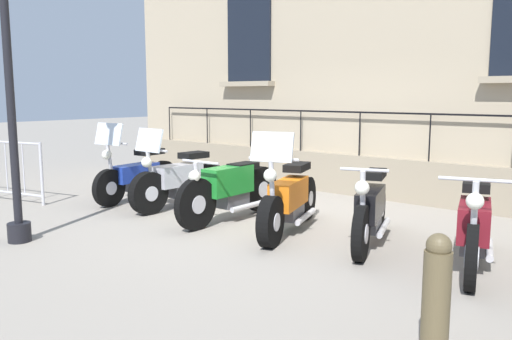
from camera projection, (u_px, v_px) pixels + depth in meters
ground_plane at (272, 222)px, 7.53m from camera, size 60.00×60.00×0.00m
motorcycle_blue at (137, 176)px, 9.02m from camera, size 1.91×0.69×1.37m
motorcycle_silver at (180, 181)px, 8.42m from camera, size 1.95×0.69×1.32m
motorcycle_green at (230, 189)px, 7.58m from camera, size 2.15×0.66×0.94m
motorcycle_orange at (290, 200)px, 6.93m from camera, size 2.10×0.94×1.39m
motorcycle_black at (371, 211)px, 6.34m from camera, size 1.93×0.83×1.03m
motorcycle_maroon at (474, 229)px, 5.45m from camera, size 1.94×0.82×1.06m
lamppost at (8, 60)px, 6.22m from camera, size 0.30×0.30×4.17m
bollard at (436, 299)px, 3.52m from camera, size 0.19×0.19×0.92m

